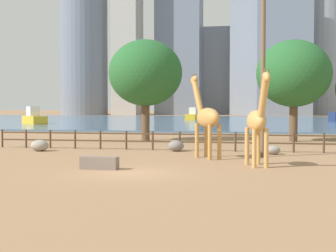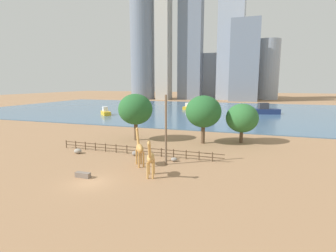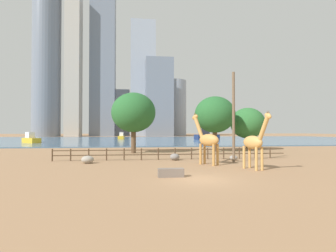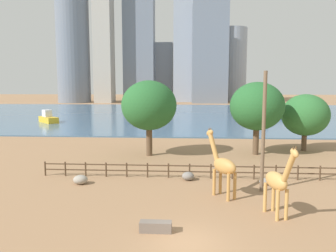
{
  "view_description": "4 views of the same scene",
  "coord_description": "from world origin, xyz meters",
  "px_view_note": "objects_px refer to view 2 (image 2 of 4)",
  "views": [
    {
      "loc": [
        6.35,
        -22.14,
        3.04
      ],
      "look_at": [
        -1.22,
        14.69,
        1.55
      ],
      "focal_mm": 55.0,
      "sensor_mm": 36.0,
      "label": 1
    },
    {
      "loc": [
        16.61,
        -23.05,
        10.77
      ],
      "look_at": [
        -0.12,
        27.15,
        2.0
      ],
      "focal_mm": 28.0,
      "sensor_mm": 36.0,
      "label": 2
    },
    {
      "loc": [
        -4.2,
        -16.99,
        3.22
      ],
      "look_at": [
        -0.47,
        13.46,
        3.78
      ],
      "focal_mm": 28.0,
      "sensor_mm": 36.0,
      "label": 3
    },
    {
      "loc": [
        0.03,
        -16.3,
        8.18
      ],
      "look_at": [
        -2.24,
        19.31,
        3.74
      ],
      "focal_mm": 35.0,
      "sensor_mm": 36.0,
      "label": 4
    }
  ],
  "objects_px": {
    "giraffe_companion": "(151,158)",
    "boulder_small": "(174,159)",
    "boat_tug": "(266,110)",
    "boulder_by_pole": "(135,153)",
    "boat_ferry": "(106,112)",
    "tree_right_tall": "(135,109)",
    "tree_left_large": "(203,112)",
    "tree_center_broad": "(242,118)",
    "giraffe_tall": "(139,148)",
    "boat_sailboat": "(187,107)",
    "boulder_near_fence": "(78,151)",
    "utility_pole": "(166,130)",
    "feeding_trough": "(83,175)"
  },
  "relations": [
    {
      "from": "tree_left_large",
      "to": "tree_center_broad",
      "type": "distance_m",
      "value": 7.14
    },
    {
      "from": "tree_right_tall",
      "to": "boat_tug",
      "type": "height_order",
      "value": "tree_right_tall"
    },
    {
      "from": "boulder_near_fence",
      "to": "tree_right_tall",
      "type": "xyz_separation_m",
      "value": [
        4.37,
        11.59,
        5.47
      ]
    },
    {
      "from": "boulder_by_pole",
      "to": "boat_sailboat",
      "type": "distance_m",
      "value": 69.05
    },
    {
      "from": "giraffe_companion",
      "to": "tree_center_broad",
      "type": "bearing_deg",
      "value": 140.76
    },
    {
      "from": "boulder_small",
      "to": "boat_tug",
      "type": "relative_size",
      "value": 0.1
    },
    {
      "from": "boulder_by_pole",
      "to": "boat_sailboat",
      "type": "height_order",
      "value": "boat_sailboat"
    },
    {
      "from": "boulder_small",
      "to": "tree_right_tall",
      "type": "xyz_separation_m",
      "value": [
        -10.9,
        10.81,
        5.57
      ]
    },
    {
      "from": "giraffe_tall",
      "to": "boat_sailboat",
      "type": "bearing_deg",
      "value": -26.71
    },
    {
      "from": "giraffe_tall",
      "to": "boulder_small",
      "type": "distance_m",
      "value": 5.31
    },
    {
      "from": "feeding_trough",
      "to": "tree_left_large",
      "type": "relative_size",
      "value": 0.21
    },
    {
      "from": "giraffe_tall",
      "to": "boat_ferry",
      "type": "relative_size",
      "value": 0.84
    },
    {
      "from": "giraffe_companion",
      "to": "utility_pole",
      "type": "relative_size",
      "value": 0.52
    },
    {
      "from": "utility_pole",
      "to": "tree_center_broad",
      "type": "height_order",
      "value": "utility_pole"
    },
    {
      "from": "boat_sailboat",
      "to": "boulder_small",
      "type": "bearing_deg",
      "value": 14.58
    },
    {
      "from": "giraffe_companion",
      "to": "tree_center_broad",
      "type": "distance_m",
      "value": 23.39
    },
    {
      "from": "giraffe_tall",
      "to": "boulder_near_fence",
      "type": "bearing_deg",
      "value": 42.37
    },
    {
      "from": "tree_center_broad",
      "to": "boat_sailboat",
      "type": "height_order",
      "value": "tree_center_broad"
    },
    {
      "from": "tree_center_broad",
      "to": "boat_ferry",
      "type": "xyz_separation_m",
      "value": [
        -44.86,
        27.08,
        -3.38
      ]
    },
    {
      "from": "giraffe_companion",
      "to": "boulder_small",
      "type": "xyz_separation_m",
      "value": [
        0.77,
        6.67,
        -1.99
      ]
    },
    {
      "from": "boulder_near_fence",
      "to": "boat_ferry",
      "type": "relative_size",
      "value": 0.2
    },
    {
      "from": "boulder_by_pole",
      "to": "boulder_small",
      "type": "distance_m",
      "value": 6.4
    },
    {
      "from": "tree_left_large",
      "to": "tree_center_broad",
      "type": "xyz_separation_m",
      "value": [
        6.51,
        2.66,
        -1.22
      ]
    },
    {
      "from": "boulder_near_fence",
      "to": "boat_ferry",
      "type": "bearing_deg",
      "value": 116.64
    },
    {
      "from": "boulder_by_pole",
      "to": "tree_left_large",
      "type": "relative_size",
      "value": 0.12
    },
    {
      "from": "utility_pole",
      "to": "boulder_small",
      "type": "bearing_deg",
      "value": 69.57
    },
    {
      "from": "boulder_by_pole",
      "to": "boat_ferry",
      "type": "relative_size",
      "value": 0.17
    },
    {
      "from": "tree_left_large",
      "to": "boat_ferry",
      "type": "relative_size",
      "value": 1.43
    },
    {
      "from": "giraffe_tall",
      "to": "boulder_near_fence",
      "type": "distance_m",
      "value": 11.89
    },
    {
      "from": "utility_pole",
      "to": "boat_tug",
      "type": "bearing_deg",
      "value": 77.15
    },
    {
      "from": "giraffe_companion",
      "to": "boat_sailboat",
      "type": "distance_m",
      "value": 77.48
    },
    {
      "from": "boulder_near_fence",
      "to": "tree_center_broad",
      "type": "bearing_deg",
      "value": 33.63
    },
    {
      "from": "feeding_trough",
      "to": "tree_left_large",
      "type": "distance_m",
      "value": 24.19
    },
    {
      "from": "boulder_near_fence",
      "to": "boat_sailboat",
      "type": "bearing_deg",
      "value": 90.49
    },
    {
      "from": "boulder_near_fence",
      "to": "tree_right_tall",
      "type": "bearing_deg",
      "value": 69.33
    },
    {
      "from": "boat_tug",
      "to": "giraffe_tall",
      "type": "bearing_deg",
      "value": -122.33
    },
    {
      "from": "tree_right_tall",
      "to": "boat_tug",
      "type": "xyz_separation_m",
      "value": [
        24.71,
        50.79,
        -4.36
      ]
    },
    {
      "from": "boat_ferry",
      "to": "tree_right_tall",
      "type": "bearing_deg",
      "value": -3.73
    },
    {
      "from": "feeding_trough",
      "to": "boulder_small",
      "type": "bearing_deg",
      "value": 48.83
    },
    {
      "from": "tree_center_broad",
      "to": "tree_right_tall",
      "type": "bearing_deg",
      "value": -168.13
    },
    {
      "from": "tree_center_broad",
      "to": "boat_tug",
      "type": "height_order",
      "value": "tree_center_broad"
    },
    {
      "from": "giraffe_tall",
      "to": "boat_ferry",
      "type": "xyz_separation_m",
      "value": [
        -32.9,
        45.0,
        -1.24
      ]
    },
    {
      "from": "giraffe_companion",
      "to": "boulder_near_fence",
      "type": "relative_size",
      "value": 3.98
    },
    {
      "from": "giraffe_tall",
      "to": "boat_tug",
      "type": "distance_m",
      "value": 67.06
    },
    {
      "from": "boat_sailboat",
      "to": "boat_tug",
      "type": "relative_size",
      "value": 0.62
    },
    {
      "from": "tree_right_tall",
      "to": "boat_ferry",
      "type": "distance_m",
      "value": 40.67
    },
    {
      "from": "utility_pole",
      "to": "tree_left_large",
      "type": "relative_size",
      "value": 1.08
    },
    {
      "from": "tree_left_large",
      "to": "boat_sailboat",
      "type": "relative_size",
      "value": 1.5
    },
    {
      "from": "giraffe_companion",
      "to": "tree_right_tall",
      "type": "xyz_separation_m",
      "value": [
        -10.13,
        17.48,
        3.59
      ]
    },
    {
      "from": "giraffe_tall",
      "to": "utility_pole",
      "type": "bearing_deg",
      "value": -101.71
    }
  ]
}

